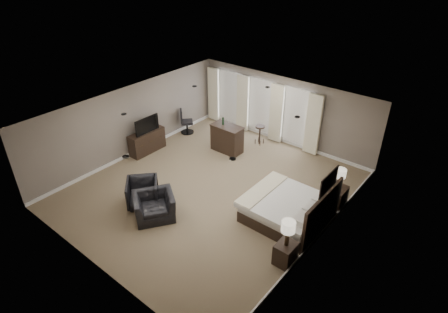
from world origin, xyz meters
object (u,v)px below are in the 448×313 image
Objects in this scene: desk_chair at (187,121)px; bar_stool_left at (221,138)px; nightstand_near at (285,253)px; lamp_near at (288,233)px; nightstand_far at (336,197)px; tv at (146,130)px; bar_counter at (227,138)px; armchair_near at (154,202)px; bar_stool_right at (260,135)px; lamp_far at (340,179)px; dresser at (147,142)px; bed at (286,199)px; armchair_far at (143,192)px.

bar_stool_left is at bearing -140.15° from desk_chair.
lamp_near reaches higher than nightstand_near.
nightstand_far is 0.78× the size of bar_stool_left.
lamp_near is at bearing -165.30° from desk_chair.
bar_counter reaches higher than tv.
armchair_near is (-3.85, -3.74, 0.16)m from nightstand_far.
bar_stool_left is 1.09× the size of bar_stool_right.
nightstand_near is 0.65m from lamp_near.
bar_counter is (-4.63, 0.58, 0.19)m from nightstand_far.
bar_stool_right is at bearing 155.61° from lamp_far.
lamp_near reaches higher than dresser.
lamp_far is 0.62× the size of desk_chair.
nightstand_near is at bearing -36.94° from bar_counter.
bar_stool_left reaches higher than dresser.
desk_chair reaches higher than bar_stool_right.
bed is at bearing -157.46° from desk_chair.
armchair_far is 1.19× the size of bar_stool_right.
bar_counter is at bearing 143.06° from lamp_near.
desk_chair is at bearing 152.11° from lamp_near.
armchair_near is at bearing -142.27° from bed.
tv is at bearing -135.14° from bar_stool_left.
lamp_near is at bearing -35.55° from bar_stool_left.
tv is at bearing -169.09° from nightstand_far.
desk_chair is at bearing 152.11° from nightstand_near.
bar_counter is at bearing 151.48° from bed.
nightstand_near is 0.64× the size of armchair_far.
bed is 3.34× the size of lamp_far.
nightstand_near is at bearing -90.00° from nightstand_far.
lamp_far reaches higher than nightstand_far.
bar_counter reaches higher than bar_stool_left.
bar_stool_right is (-4.00, 4.71, -0.55)m from lamp_near.
bar_stool_left is at bearing 44.86° from dresser.
dresser is at bearing -169.09° from lamp_far.
lamp_far is 0.69× the size of armchair_far.
dresser is (-6.92, 1.57, -0.53)m from lamp_near.
lamp_far reaches higher than bar_stool_right.
desk_chair is (-2.31, 4.29, 0.05)m from armchair_far.
bar_counter reaches higher than armchair_near.
armchair_near reaches higher than armchair_far.
bed is 4.22m from armchair_far.
armchair_far is at bearing -88.72° from bar_counter.
nightstand_near is 0.89× the size of nightstand_far.
armchair_near is 1.47× the size of bar_stool_right.
bed reaches higher than nightstand_near.
armchair_near is at bearing -75.91° from bar_stool_left.
dresser reaches higher than nightstand_near.
lamp_far reaches higher than tv.
lamp_far reaches higher than armchair_near.
lamp_far is 0.76× the size of bar_stool_left.
bar_counter reaches higher than dresser.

